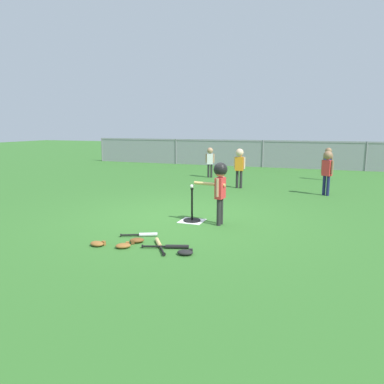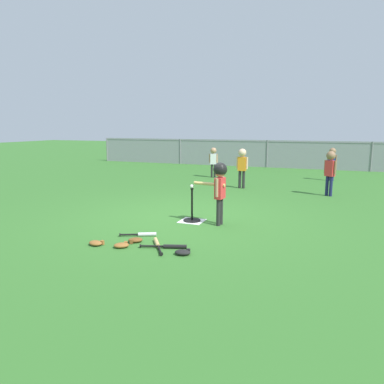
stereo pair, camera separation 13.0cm
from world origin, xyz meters
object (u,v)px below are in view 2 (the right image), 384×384
object	(u,v)px
batter_child	(220,181)
spare_bat_black	(170,246)
baseball_on_tee	(192,186)
fielder_deep_right	(213,158)
fielder_deep_left	(242,163)
glove_near_bats	(122,245)
glove_tossed_aside	(96,243)
fielder_near_right	(332,160)
glove_by_plate	(183,252)
spare_bat_silver	(143,234)
spare_bat_wood	(157,244)
glove_outfield_drop	(135,240)
fielder_deep_center	(330,167)
batting_tee	(192,216)

from	to	relation	value
batter_child	spare_bat_black	distance (m)	1.70
baseball_on_tee	fielder_deep_right	distance (m)	5.89
spare_bat_black	fielder_deep_left	bearing A→B (deg)	93.04
fielder_deep_right	spare_bat_black	distance (m)	7.49
glove_near_bats	glove_tossed_aside	world-z (taller)	same
baseball_on_tee	glove_near_bats	world-z (taller)	baseball_on_tee
fielder_near_right	fielder_deep_right	distance (m)	3.83
baseball_on_tee	batter_child	distance (m)	0.57
fielder_deep_left	glove_near_bats	distance (m)	5.74
glove_by_plate	glove_tossed_aside	size ratio (longest dim) A/B	0.99
fielder_near_right	spare_bat_silver	size ratio (longest dim) A/B	1.89
fielder_near_right	glove_by_plate	bearing A→B (deg)	-102.32
batter_child	fielder_deep_right	bearing A→B (deg)	109.09
spare_bat_wood	glove_tossed_aside	size ratio (longest dim) A/B	2.44
baseball_on_tee	glove_outfield_drop	size ratio (longest dim) A/B	0.27
baseball_on_tee	fielder_deep_center	bearing A→B (deg)	57.16
spare_bat_silver	spare_bat_black	distance (m)	0.76
fielder_deep_left	fielder_near_right	size ratio (longest dim) A/B	1.06
batting_tee	glove_tossed_aside	world-z (taller)	batting_tee
batter_child	glove_near_bats	size ratio (longest dim) A/B	4.13
glove_near_bats	fielder_deep_center	bearing A→B (deg)	63.12
fielder_near_right	baseball_on_tee	bearing A→B (deg)	-109.96
glove_tossed_aside	glove_near_bats	bearing A→B (deg)	7.43
baseball_on_tee	fielder_near_right	world-z (taller)	fielder_near_right
batting_tee	fielder_deep_center	world-z (taller)	fielder_deep_center
spare_bat_silver	glove_tossed_aside	bearing A→B (deg)	-123.06
fielder_deep_right	fielder_deep_center	bearing A→B (deg)	-29.55
glove_by_plate	glove_tossed_aside	bearing A→B (deg)	-175.94
batting_tee	spare_bat_black	size ratio (longest dim) A/B	0.93
spare_bat_black	glove_by_plate	distance (m)	0.32
fielder_deep_center	glove_tossed_aside	size ratio (longest dim) A/B	4.54
batter_child	fielder_deep_center	world-z (taller)	fielder_deep_center
spare_bat_silver	glove_near_bats	size ratio (longest dim) A/B	2.05
batting_tee	glove_near_bats	xyz separation A→B (m)	(-0.41, -1.78, -0.06)
baseball_on_tee	glove_by_plate	xyz separation A→B (m)	(0.54, -1.74, -0.62)
batter_child	spare_bat_black	bearing A→B (deg)	-100.56
batting_tee	spare_bat_silver	bearing A→B (deg)	-108.17
batting_tee	batter_child	bearing A→B (deg)	-7.45
fielder_deep_right	glove_by_plate	world-z (taller)	fielder_deep_right
glove_by_plate	baseball_on_tee	bearing A→B (deg)	107.40
batter_child	fielder_near_right	size ratio (longest dim) A/B	1.06
fielder_deep_right	spare_bat_wood	xyz separation A→B (m)	(1.50, -7.23, -0.63)
baseball_on_tee	fielder_deep_center	size ratio (longest dim) A/B	0.07
spare_bat_black	glove_near_bats	xyz separation A→B (m)	(-0.68, -0.22, 0.01)
spare_bat_wood	glove_tossed_aside	distance (m)	0.91
batting_tee	glove_by_plate	size ratio (longest dim) A/B	2.51
batter_child	fielder_near_right	distance (m)	6.69
spare_bat_silver	glove_outfield_drop	bearing A→B (deg)	-83.23
spare_bat_silver	spare_bat_wood	world-z (taller)	same
fielder_deep_right	glove_near_bats	size ratio (longest dim) A/B	3.76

